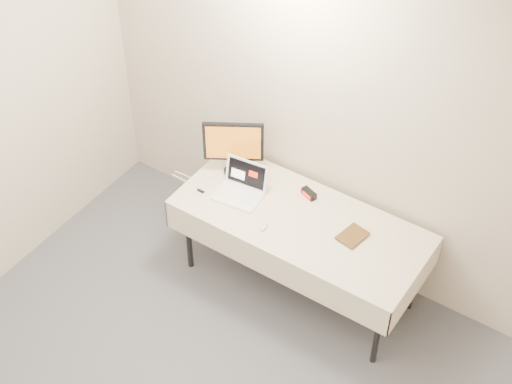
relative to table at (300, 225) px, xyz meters
The scene contains 9 objects.
back_wall 0.81m from the table, 90.00° to the left, with size 4.00×0.10×2.70m, color beige.
table is the anchor object (origin of this frame).
laptop 0.53m from the table, behind, with size 0.37×0.33×0.23m.
monitor 0.79m from the table, 167.50° to the left, with size 0.40×0.26×0.47m.
book 0.36m from the table, 11.20° to the left, with size 0.16×0.02×0.21m, color brown.
alarm_clock 0.27m from the table, 107.79° to the left, with size 0.13×0.09×0.05m.
clicker 0.29m from the table, 127.87° to the right, with size 0.04×0.08×0.02m, color silver.
paper_form 0.39m from the table, ahead, with size 0.11×0.27×0.00m, color #B7DBAE.
usb_dongle 0.79m from the table, 167.62° to the right, with size 0.06×0.02×0.01m, color black.
Camera 1 is at (1.95, -1.45, 4.73)m, focal length 55.00 mm.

